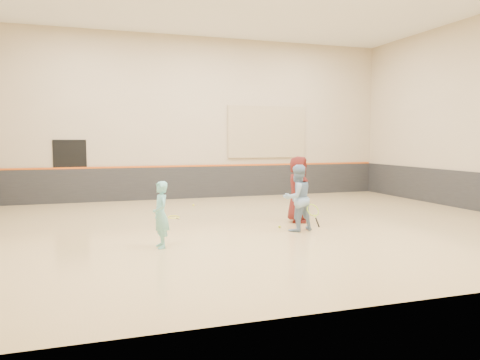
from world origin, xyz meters
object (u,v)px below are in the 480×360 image
object	(u,v)px
instructor	(297,198)
spare_racket	(174,216)
girl	(161,215)
young_man	(298,189)

from	to	relation	value
instructor	spare_racket	distance (m)	3.87
girl	young_man	world-z (taller)	young_man
girl	young_man	xyz separation A→B (m)	(3.95, 1.85, 0.20)
girl	instructor	world-z (taller)	instructor
young_man	spare_racket	world-z (taller)	young_man
instructor	spare_racket	world-z (taller)	instructor
girl	young_man	bearing A→B (deg)	110.36
girl	instructor	size ratio (longest dim) A/B	0.85
instructor	young_man	distance (m)	1.25
spare_racket	instructor	bearing A→B (deg)	-48.80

